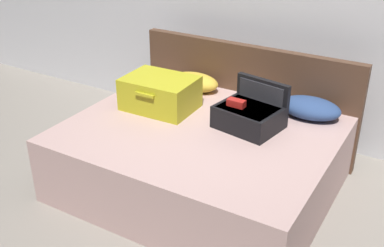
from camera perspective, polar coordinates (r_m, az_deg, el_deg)
The scene contains 7 objects.
ground_plane at distance 3.63m, azimuth -2.27°, elevation -10.70°, with size 12.00×12.00×0.00m, color gray.
bed at distance 3.76m, azimuth 0.94°, elevation -4.27°, with size 2.01×1.62×0.53m, color #BC9993.
headboard at distance 4.34m, azimuth 6.53°, elevation 3.24°, with size 2.05×0.08×0.97m, color #4C3323.
hard_case_large at distance 3.93m, azimuth -3.87°, elevation 3.67°, with size 0.59×0.46×0.27m.
hard_case_medium at distance 3.64m, azimuth 6.97°, elevation 1.16°, with size 0.52×0.46×0.35m.
pillow_near_headboard at distance 3.90m, azimuth 14.03°, elevation 1.84°, with size 0.49×0.31×0.16m, color navy.
pillow_center_head at distance 4.29m, azimuth 0.25°, elevation 5.03°, with size 0.46×0.26×0.16m, color gold.
Camera 1 is at (1.58, -2.41, 2.21)m, focal length 44.27 mm.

